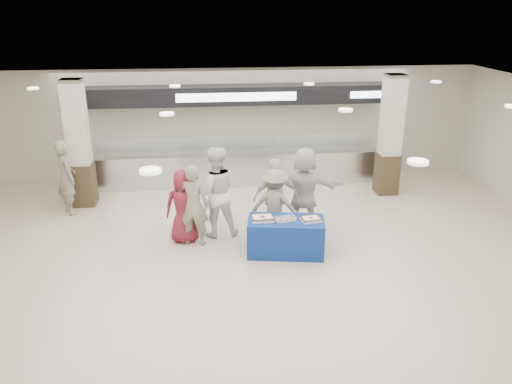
{
  "coord_description": "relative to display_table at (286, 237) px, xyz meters",
  "views": [
    {
      "loc": [
        -0.92,
        -8.19,
        4.84
      ],
      "look_at": [
        0.14,
        1.6,
        1.14
      ],
      "focal_mm": 35.0,
      "sensor_mm": 36.0,
      "label": 1
    }
  ],
  "objects": [
    {
      "name": "cupcake_tray",
      "position": [
        -0.03,
        -0.0,
        0.41
      ],
      "size": [
        0.46,
        0.39,
        0.07
      ],
      "color": "#AFAFB4",
      "rests_on": "display_table"
    },
    {
      "name": "civilian_maroon",
      "position": [
        -2.08,
        0.8,
        0.44
      ],
      "size": [
        0.82,
        0.56,
        1.62
      ],
      "primitive_type": "imported",
      "rotation": [
        0.0,
        0.0,
        3.08
      ],
      "color": "maroon",
      "rests_on": "ground"
    },
    {
      "name": "column_right",
      "position": [
        3.31,
        3.24,
        1.15
      ],
      "size": [
        0.55,
        0.55,
        3.2
      ],
      "color": "#352718",
      "rests_on": "ground"
    },
    {
      "name": "chef_tall",
      "position": [
        -1.39,
        1.05,
        0.64
      ],
      "size": [
        1.07,
        0.87,
        2.03
      ],
      "primitive_type": "imported",
      "rotation": [
        0.0,
        0.0,
        3.25
      ],
      "color": "white",
      "rests_on": "ground"
    },
    {
      "name": "soldier_a",
      "position": [
        -1.87,
        0.64,
        0.52
      ],
      "size": [
        0.74,
        0.57,
        1.79
      ],
      "primitive_type": "imported",
      "rotation": [
        0.0,
        0.0,
        2.9
      ],
      "color": "slate",
      "rests_on": "ground"
    },
    {
      "name": "soldier_b",
      "position": [
        -0.13,
        0.75,
        0.42
      ],
      "size": [
        1.17,
        0.89,
        1.6
      ],
      "primitive_type": "imported",
      "rotation": [
        0.0,
        0.0,
        2.82
      ],
      "color": "slate",
      "rests_on": "ground"
    },
    {
      "name": "civilian_white",
      "position": [
        0.62,
        1.26,
        0.58
      ],
      "size": [
        1.86,
        0.96,
        1.91
      ],
      "primitive_type": "imported",
      "rotation": [
        0.0,
        0.0,
        2.91
      ],
      "color": "silver",
      "rests_on": "ground"
    },
    {
      "name": "soldier_bg",
      "position": [
        -4.95,
        2.7,
        0.55
      ],
      "size": [
        0.72,
        0.81,
        1.85
      ],
      "primitive_type": "imported",
      "rotation": [
        0.0,
        0.0,
        2.1
      ],
      "color": "slate",
      "rests_on": "ground"
    },
    {
      "name": "column_left",
      "position": [
        -4.69,
        3.24,
        1.15
      ],
      "size": [
        0.55,
        0.55,
        3.2
      ],
      "color": "#352718",
      "rests_on": "ground"
    },
    {
      "name": "serving_line",
      "position": [
        -0.69,
        4.44,
        0.78
      ],
      "size": [
        8.7,
        0.85,
        2.8
      ],
      "color": "silver",
      "rests_on": "ground"
    },
    {
      "name": "sheet_cake_left",
      "position": [
        -0.48,
        0.05,
        0.42
      ],
      "size": [
        0.44,
        0.35,
        0.09
      ],
      "color": "white",
      "rests_on": "display_table"
    },
    {
      "name": "chef_short",
      "position": [
        -0.07,
        1.02,
        0.5
      ],
      "size": [
        1.08,
        0.6,
        1.74
      ],
      "primitive_type": "imported",
      "rotation": [
        0.0,
        0.0,
        3.32
      ],
      "color": "white",
      "rests_on": "ground"
    },
    {
      "name": "display_table",
      "position": [
        0.0,
        0.0,
        0.0
      ],
      "size": [
        1.66,
        1.02,
        0.75
      ],
      "primitive_type": "cube",
      "rotation": [
        0.0,
        0.0,
        -0.16
      ],
      "color": "navy",
      "rests_on": "ground"
    },
    {
      "name": "ground",
      "position": [
        -0.69,
        -0.96,
        -0.38
      ],
      "size": [
        14.0,
        14.0,
        0.0
      ],
      "primitive_type": "plane",
      "color": "beige",
      "rests_on": "ground"
    },
    {
      "name": "sheet_cake_right",
      "position": [
        0.49,
        -0.09,
        0.42
      ],
      "size": [
        0.43,
        0.36,
        0.09
      ],
      "color": "white",
      "rests_on": "display_table"
    }
  ]
}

